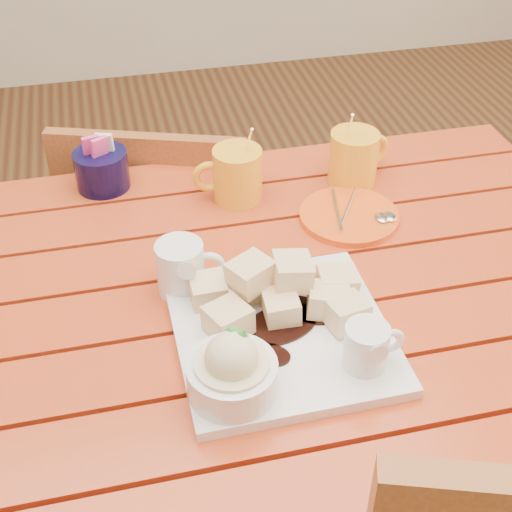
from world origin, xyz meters
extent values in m
cube|color=#AF3516|center=(0.00, -0.34, 0.73)|extent=(1.20, 0.11, 0.03)
cube|color=#AF3516|center=(0.00, -0.23, 0.73)|extent=(1.20, 0.11, 0.03)
cube|color=#AF3516|center=(0.00, -0.11, 0.73)|extent=(1.20, 0.11, 0.03)
cube|color=#AF3516|center=(0.00, 0.00, 0.73)|extent=(1.20, 0.11, 0.03)
cube|color=#AF3516|center=(0.00, 0.11, 0.73)|extent=(1.20, 0.11, 0.03)
cube|color=#AF3516|center=(0.00, 0.23, 0.73)|extent=(1.20, 0.11, 0.03)
cube|color=#AF3516|center=(0.00, 0.34, 0.73)|extent=(1.20, 0.11, 0.03)
cube|color=#AF3516|center=(0.00, 0.36, 0.68)|extent=(1.12, 0.04, 0.08)
cylinder|color=#AF3516|center=(0.55, 0.35, 0.36)|extent=(0.06, 0.06, 0.72)
cube|color=white|center=(0.03, -0.10, 0.76)|extent=(0.29, 0.29, 0.02)
cube|color=gold|center=(-0.06, -0.02, 0.79)|extent=(0.05, 0.05, 0.04)
cube|color=gold|center=(0.03, -0.08, 0.79)|extent=(0.05, 0.05, 0.04)
cube|color=gold|center=(-0.04, -0.09, 0.79)|extent=(0.07, 0.07, 0.04)
cube|color=gold|center=(0.10, -0.08, 0.79)|extent=(0.06, 0.06, 0.04)
cube|color=gold|center=(0.00, -0.04, 0.82)|extent=(0.07, 0.07, 0.04)
cube|color=gold|center=(0.06, -0.05, 0.82)|extent=(0.05, 0.05, 0.04)
cube|color=gold|center=(0.06, -0.02, 0.79)|extent=(0.07, 0.07, 0.04)
cube|color=gold|center=(0.12, -0.11, 0.79)|extent=(0.06, 0.06, 0.04)
cube|color=gold|center=(0.12, -0.05, 0.79)|extent=(0.05, 0.05, 0.04)
cube|color=gold|center=(0.01, -0.02, 0.79)|extent=(0.06, 0.06, 0.04)
cylinder|color=white|center=(-0.06, -0.19, 0.79)|extent=(0.11, 0.11, 0.04)
cylinder|color=beige|center=(-0.06, -0.19, 0.80)|extent=(0.09, 0.09, 0.03)
sphere|color=beige|center=(-0.06, -0.19, 0.82)|extent=(0.07, 0.07, 0.07)
cone|color=green|center=(-0.04, -0.18, 0.85)|extent=(0.04, 0.04, 0.03)
cone|color=green|center=(-0.05, -0.17, 0.85)|extent=(0.03, 0.03, 0.03)
cylinder|color=white|center=(0.12, -0.18, 0.80)|extent=(0.06, 0.06, 0.06)
cylinder|color=black|center=(0.12, -0.18, 0.82)|extent=(0.04, 0.04, 0.01)
cone|color=white|center=(0.12, -0.21, 0.82)|extent=(0.02, 0.02, 0.03)
torus|color=white|center=(0.15, -0.18, 0.80)|extent=(0.04, 0.01, 0.04)
cylinder|color=#FFAD20|center=(0.04, 0.25, 0.80)|extent=(0.08, 0.08, 0.09)
cylinder|color=black|center=(0.04, 0.25, 0.84)|extent=(0.07, 0.07, 0.01)
torus|color=#FFAD20|center=(-0.01, 0.25, 0.80)|extent=(0.06, 0.02, 0.06)
cylinder|color=silver|center=(0.06, 0.26, 0.83)|extent=(0.02, 0.06, 0.12)
cylinder|color=#FFAD20|center=(0.25, 0.26, 0.80)|extent=(0.09, 0.09, 0.10)
cylinder|color=black|center=(0.25, 0.26, 0.84)|extent=(0.07, 0.07, 0.01)
torus|color=#FFAD20|center=(0.30, 0.27, 0.80)|extent=(0.06, 0.03, 0.06)
cylinder|color=silver|center=(0.24, 0.27, 0.83)|extent=(0.01, 0.06, 0.12)
cylinder|color=white|center=(-0.09, 0.03, 0.79)|extent=(0.07, 0.07, 0.08)
cylinder|color=white|center=(-0.09, 0.03, 0.83)|extent=(0.06, 0.06, 0.01)
cone|color=white|center=(-0.09, -0.01, 0.82)|extent=(0.03, 0.03, 0.03)
torus|color=white|center=(-0.05, 0.03, 0.79)|extent=(0.05, 0.02, 0.05)
cylinder|color=black|center=(-0.18, 0.34, 0.78)|extent=(0.09, 0.09, 0.07)
cube|color=#ED408E|center=(-0.19, 0.34, 0.83)|extent=(0.03, 0.02, 0.04)
cube|color=white|center=(-0.17, 0.34, 0.83)|extent=(0.03, 0.02, 0.04)
cube|color=#ED408E|center=(-0.18, 0.33, 0.83)|extent=(0.03, 0.03, 0.04)
cylinder|color=#FB5915|center=(0.21, 0.15, 0.76)|extent=(0.17, 0.17, 0.01)
cylinder|color=silver|center=(0.19, 0.15, 0.76)|extent=(0.03, 0.12, 0.01)
cylinder|color=silver|center=(0.21, 0.15, 0.76)|extent=(0.07, 0.11, 0.01)
ellipsoid|color=silver|center=(0.26, 0.12, 0.76)|extent=(0.02, 0.03, 0.01)
ellipsoid|color=silver|center=(0.27, 0.12, 0.76)|extent=(0.02, 0.03, 0.01)
cube|color=brown|center=(-0.04, 0.57, 0.39)|extent=(0.48, 0.48, 0.03)
cylinder|color=brown|center=(0.16, 0.67, 0.19)|extent=(0.03, 0.03, 0.38)
cylinder|color=brown|center=(-0.14, 0.78, 0.19)|extent=(0.03, 0.03, 0.38)
cylinder|color=brown|center=(0.06, 0.37, 0.19)|extent=(0.03, 0.03, 0.38)
cylinder|color=brown|center=(-0.25, 0.48, 0.19)|extent=(0.03, 0.03, 0.38)
cube|color=brown|center=(-0.10, 0.41, 0.60)|extent=(0.37, 0.15, 0.40)
camera|label=1|loc=(-0.16, -0.77, 1.44)|focal=50.00mm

